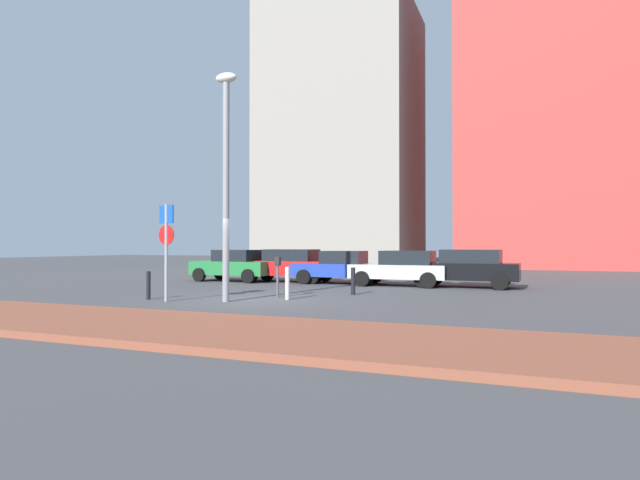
{
  "coord_description": "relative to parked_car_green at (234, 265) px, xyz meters",
  "views": [
    {
      "loc": [
        7.77,
        -14.19,
        1.69
      ],
      "look_at": [
        1.27,
        1.98,
        1.88
      ],
      "focal_mm": 28.96,
      "sensor_mm": 36.0,
      "label": 1
    }
  ],
  "objects": [
    {
      "name": "building_under_construction",
      "position": [
        -2.31,
        21.96,
        10.49
      ],
      "size": [
        12.73,
        10.76,
        22.52
      ],
      "primitive_type": "cube",
      "color": "gray",
      "rests_on": "ground"
    },
    {
      "name": "parked_car_green",
      "position": [
        0.0,
        0.0,
        0.0
      ],
      "size": [
        3.99,
        2.01,
        1.49
      ],
      "color": "#237238",
      "rests_on": "ground"
    },
    {
      "name": "parked_car_red",
      "position": [
        2.59,
        0.59,
        0.02
      ],
      "size": [
        4.48,
        1.95,
        1.52
      ],
      "color": "red",
      "rests_on": "ground"
    },
    {
      "name": "traffic_bollard_far",
      "position": [
        1.83,
        -8.13,
        -0.33
      ],
      "size": [
        0.13,
        0.13,
        0.88
      ],
      "primitive_type": "cylinder",
      "color": "black",
      "rests_on": "ground"
    },
    {
      "name": "building_colorful_midrise",
      "position": [
        16.38,
        24.49,
        11.53
      ],
      "size": [
        17.14,
        14.01,
        24.61
      ],
      "primitive_type": "cube",
      "color": "#BF3833",
      "rests_on": "ground"
    },
    {
      "name": "sidewalk_brick",
      "position": [
        5.1,
        -12.75,
        -0.7
      ],
      "size": [
        40.0,
        3.52,
        0.14
      ],
      "primitive_type": "cube",
      "color": "brown",
      "rests_on": "ground"
    },
    {
      "name": "parked_car_blue",
      "position": [
        5.19,
        0.5,
        -0.03
      ],
      "size": [
        4.14,
        2.14,
        1.46
      ],
      "color": "#1E389E",
      "rests_on": "ground"
    },
    {
      "name": "traffic_bollard_mid",
      "position": [
        7.3,
        -4.24,
        -0.3
      ],
      "size": [
        0.15,
        0.15,
        0.94
      ],
      "primitive_type": "cylinder",
      "color": "black",
      "rests_on": "ground"
    },
    {
      "name": "traffic_bollard_near",
      "position": [
        5.92,
        -6.59,
        -0.26
      ],
      "size": [
        0.14,
        0.14,
        1.02
      ],
      "primitive_type": "cylinder",
      "color": "#B7B7BC",
      "rests_on": "ground"
    },
    {
      "name": "street_lamp",
      "position": [
        4.45,
        -7.81,
        3.3
      ],
      "size": [
        0.7,
        0.36,
        6.91
      ],
      "color": "gray",
      "rests_on": "ground"
    },
    {
      "name": "ground_plane",
      "position": [
        5.1,
        -6.94,
        -0.77
      ],
      "size": [
        120.0,
        120.0,
        0.0
      ],
      "primitive_type": "plane",
      "color": "#424244"
    },
    {
      "name": "parked_car_silver",
      "position": [
        7.98,
        0.22,
        0.0
      ],
      "size": [
        4.01,
        2.09,
        1.48
      ],
      "color": "#B7BABF",
      "rests_on": "ground"
    },
    {
      "name": "parked_car_black",
      "position": [
        10.54,
        0.4,
        0.03
      ],
      "size": [
        4.38,
        2.04,
        1.53
      ],
      "color": "black",
      "rests_on": "ground"
    },
    {
      "name": "parking_sign_post",
      "position": [
        2.75,
        -8.43,
        1.08
      ],
      "size": [
        0.6,
        0.1,
        2.94
      ],
      "color": "gray",
      "rests_on": "ground"
    },
    {
      "name": "parking_meter",
      "position": [
        5.31,
        -6.06,
        0.09
      ],
      "size": [
        0.18,
        0.14,
        1.32
      ],
      "color": "#4C4C51",
      "rests_on": "ground"
    }
  ]
}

